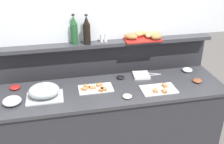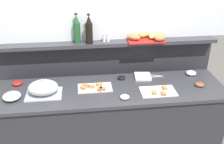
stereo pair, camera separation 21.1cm
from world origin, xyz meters
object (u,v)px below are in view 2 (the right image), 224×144
glass_bowl_medium (191,73)px  condiment_bowl_red (199,84)px  serving_tongs (155,76)px  sandwich_platter_side (95,88)px  napkin_stack (143,76)px  pepper_shaker (108,38)px  glass_bowl_large (12,96)px  condiment_bowl_cream (17,83)px  wine_bottle_green (77,30)px  sandwich_platter_front (159,91)px  condiment_bowl_dark (121,78)px  bread_basket (149,37)px  wine_bottle_dark (89,30)px  salt_shaker (104,38)px  condiment_bowl_teal (125,97)px  serving_cloche (43,88)px

glass_bowl_medium → condiment_bowl_red: size_ratio=1.18×
glass_bowl_medium → serving_tongs: size_ratio=0.60×
sandwich_platter_side → glass_bowl_medium: (1.08, 0.18, 0.01)m
napkin_stack → pepper_shaker: bearing=148.5°
sandwich_platter_side → glass_bowl_large: bearing=-172.1°
condiment_bowl_cream → wine_bottle_green: 0.83m
sandwich_platter_front → condiment_bowl_dark: size_ratio=4.10×
pepper_shaker → bread_basket: bearing=0.4°
sandwich_platter_front → serving_tongs: sandwich_platter_front is taller
sandwich_platter_side → wine_bottle_dark: size_ratio=1.07×
salt_shaker → condiment_bowl_teal: bearing=-77.5°
serving_tongs → serving_cloche: bearing=-168.0°
sandwich_platter_front → condiment_bowl_dark: 0.45m
condiment_bowl_dark → salt_shaker: salt_shaker is taller
sandwich_platter_front → pepper_shaker: pepper_shaker is taller
glass_bowl_large → salt_shaker: salt_shaker is taller
wine_bottle_dark → wine_bottle_green: bearing=163.7°
glass_bowl_large → glass_bowl_medium: size_ratio=1.49×
salt_shaker → bread_basket: 0.50m
condiment_bowl_red → condiment_bowl_teal: size_ratio=1.06×
salt_shaker → napkin_stack: bearing=-28.6°
sandwich_platter_front → salt_shaker: (-0.48, 0.54, 0.38)m
glass_bowl_medium → wine_bottle_green: (-1.22, 0.23, 0.47)m
sandwich_platter_front → wine_bottle_dark: (-0.64, 0.51, 0.48)m
glass_bowl_large → wine_bottle_green: wine_bottle_green is taller
serving_tongs → pepper_shaker: bearing=157.0°
serving_cloche → glass_bowl_large: size_ratio=2.02×
wine_bottle_green → condiment_bowl_cream: bearing=-159.9°
sandwich_platter_front → condiment_bowl_cream: (-1.40, 0.31, 0.01)m
glass_bowl_large → serving_cloche: bearing=8.9°
serving_tongs → bread_basket: size_ratio=0.41×
pepper_shaker → wine_bottle_green: bearing=177.9°
napkin_stack → pepper_shaker: pepper_shaker is taller
condiment_bowl_red → sandwich_platter_side: bearing=176.3°
sandwich_platter_front → pepper_shaker: 0.79m
serving_cloche → salt_shaker: size_ratio=3.91×
wine_bottle_green → glass_bowl_medium: bearing=-10.4°
condiment_bowl_red → serving_tongs: condiment_bowl_red is taller
serving_cloche → condiment_bowl_red: serving_cloche is taller
condiment_bowl_cream → condiment_bowl_dark: 1.08m
condiment_bowl_red → pepper_shaker: bearing=152.6°
glass_bowl_large → condiment_bowl_red: size_ratio=1.76×
sandwich_platter_side → serving_tongs: 0.70m
serving_cloche → bread_basket: bearing=22.2°
serving_tongs → wine_bottle_green: bearing=165.0°
glass_bowl_medium → serving_tongs: glass_bowl_medium is taller
serving_cloche → bread_basket: size_ratio=0.75×
glass_bowl_large → wine_bottle_dark: size_ratio=0.53×
sandwich_platter_side → condiment_bowl_cream: size_ratio=3.26×
condiment_bowl_red → pepper_shaker: pepper_shaker is taller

